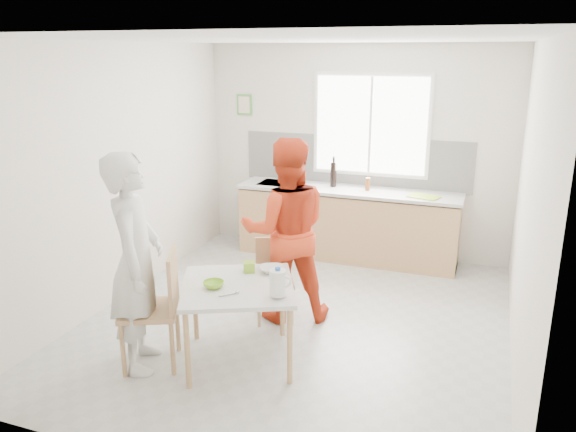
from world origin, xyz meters
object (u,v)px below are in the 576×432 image
(wine_bottle_b, at_px, (334,175))
(bowl_white, at_px, (272,269))
(chair_left, at_px, (158,304))
(wine_bottle_a, at_px, (333,174))
(person_red, at_px, (286,231))
(milk_jug, at_px, (278,282))
(dining_table, at_px, (238,292))
(person_white, at_px, (136,263))
(chair_far, at_px, (274,275))
(bowl_green, at_px, (214,284))

(wine_bottle_b, bearing_deg, bowl_white, -86.64)
(chair_left, bearing_deg, wine_bottle_a, 143.80)
(bowl_white, distance_m, wine_bottle_b, 2.56)
(person_red, distance_m, milk_jug, 1.10)
(dining_table, height_order, person_white, person_white)
(dining_table, xyz_separation_m, wine_bottle_a, (0.02, 2.85, 0.44))
(person_red, bearing_deg, milk_jug, 82.27)
(milk_jug, relative_size, wine_bottle_b, 0.78)
(chair_far, height_order, bowl_green, chair_far)
(chair_far, bearing_deg, bowl_white, -95.09)
(person_red, distance_m, wine_bottle_b, 1.97)
(bowl_green, relative_size, wine_bottle_b, 0.58)
(chair_left, xyz_separation_m, bowl_green, (0.45, 0.15, 0.18))
(chair_left, bearing_deg, person_red, 125.21)
(chair_left, distance_m, person_red, 1.44)
(wine_bottle_a, bearing_deg, chair_far, -91.21)
(dining_table, height_order, bowl_white, bowl_white)
(dining_table, relative_size, wine_bottle_a, 3.82)
(person_red, bearing_deg, wine_bottle_b, -112.83)
(wine_bottle_b, bearing_deg, bowl_green, -93.38)
(dining_table, distance_m, bowl_green, 0.23)
(bowl_green, height_order, bowl_white, bowl_green)
(person_white, xyz_separation_m, wine_bottle_a, (0.77, 3.20, 0.15))
(dining_table, height_order, wine_bottle_b, wine_bottle_b)
(person_red, bearing_deg, person_white, 31.85)
(chair_far, xyz_separation_m, person_red, (0.11, 0.05, 0.47))
(bowl_white, xyz_separation_m, wine_bottle_a, (-0.15, 2.50, 0.35))
(milk_jug, bearing_deg, wine_bottle_b, 72.58)
(person_white, bearing_deg, chair_far, -55.45)
(person_white, distance_m, wine_bottle_a, 3.30)
(person_white, xyz_separation_m, milk_jug, (1.16, 0.23, -0.09))
(bowl_green, height_order, wine_bottle_b, wine_bottle_b)
(person_white, bearing_deg, person_red, -58.15)
(chair_far, bearing_deg, wine_bottle_b, 63.94)
(wine_bottle_a, bearing_deg, milk_jug, -82.46)
(person_white, distance_m, wine_bottle_b, 3.33)
(person_red, xyz_separation_m, bowl_green, (-0.25, -1.06, -0.18))
(chair_left, relative_size, wine_bottle_b, 3.38)
(bowl_green, height_order, wine_bottle_a, wine_bottle_a)
(dining_table, bearing_deg, wine_bottle_a, 89.64)
(chair_far, distance_m, person_white, 1.51)
(bowl_white, bearing_deg, person_white, -142.64)
(chair_left, bearing_deg, milk_jug, 74.23)
(bowl_green, bearing_deg, wine_bottle_a, 86.58)
(person_white, height_order, bowl_white, person_white)
(person_white, bearing_deg, bowl_green, -94.55)
(person_white, relative_size, milk_jug, 7.94)
(dining_table, xyz_separation_m, bowl_green, (-0.16, -0.13, 0.10))
(dining_table, relative_size, person_red, 0.67)
(milk_jug, xyz_separation_m, wine_bottle_b, (-0.39, 3.01, 0.23))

